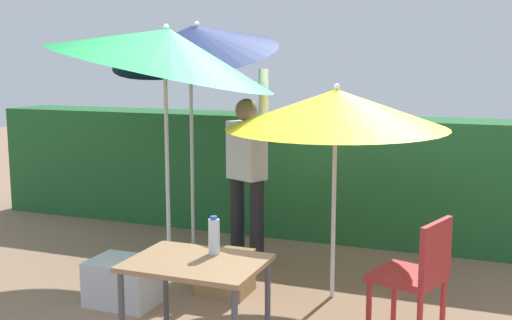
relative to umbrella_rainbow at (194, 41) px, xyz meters
name	(u,v)px	position (x,y,z in m)	size (l,w,h in m)	color
ground_plane	(243,292)	(0.91, -0.93, -2.15)	(24.00, 24.00, 0.00)	#937056
hedge_row	(311,175)	(0.91, 1.08, -1.48)	(8.00, 0.70, 1.35)	#23602D
umbrella_rainbow	(194,41)	(0.00, 0.00, 0.00)	(1.69, 1.69, 2.55)	silver
umbrella_orange	(336,109)	(1.64, -0.75, -0.58)	(1.79, 1.80, 1.78)	silver
umbrella_yellow	(166,49)	(0.11, -0.75, -0.10)	(2.09, 2.05, 2.50)	silver
person_vendor	(247,167)	(0.61, -0.10, -1.22)	(0.54, 0.35, 1.88)	black
chair_plastic	(417,272)	(2.39, -1.37, -1.64)	(0.56, 0.56, 0.89)	#B72D2D
cooler_box	(124,282)	(0.10, -1.50, -1.97)	(0.55, 0.42, 0.37)	silver
crate_cardboard	(225,272)	(0.76, -0.98, -1.97)	(0.43, 0.35, 0.36)	#9E7A4C
folding_table	(196,276)	(1.23, -2.43, -1.47)	(0.80, 0.60, 0.78)	#4C4C51
bottle_water	(214,236)	(1.27, -2.27, -1.26)	(0.07, 0.07, 0.24)	silver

